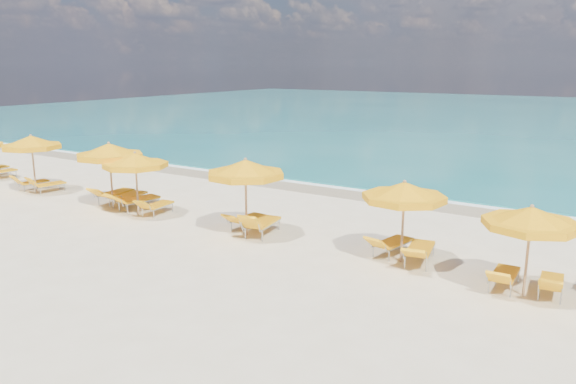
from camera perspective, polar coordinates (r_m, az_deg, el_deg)
The scene contains 24 objects.
ground_plane at distance 18.36m, azimuth -2.53°, elevation -4.54°, with size 120.00×120.00×0.00m, color beige.
ocean at distance 63.36m, azimuth 23.46°, elevation 6.91°, with size 120.00×80.00×0.30m, color #126769.
wet_sand_band at distance 24.56m, azimuth 7.43°, elevation -0.13°, with size 120.00×2.60×0.01m, color tan.
foam_line at distance 25.27m, azimuth 8.21°, elevation 0.22°, with size 120.00×1.20×0.03m, color white.
whitecap_near at distance 35.63m, azimuth 5.32°, elevation 4.00°, with size 14.00×0.36×0.05m, color white.
umbrella_1 at distance 26.65m, azimuth -24.63°, elevation 4.57°, with size 2.80×2.80×2.54m.
umbrella_2 at distance 22.60m, azimuth -17.70°, elevation 3.93°, with size 3.09×3.09×2.59m.
umbrella_3 at distance 21.21m, azimuth -15.25°, elevation 3.07°, with size 2.46×2.46×2.39m.
umbrella_4 at distance 18.02m, azimuth -4.34°, elevation 2.31°, with size 3.18×3.18×2.58m.
umbrella_5 at distance 15.84m, azimuth 11.72°, elevation -0.03°, with size 2.87×2.87×2.38m.
umbrella_6 at distance 14.42m, azimuth 23.46°, elevation -2.45°, with size 2.45×2.45×2.29m.
lounger_0_right at distance 30.78m, azimuth -27.14°, elevation 1.61°, with size 0.69×1.76×0.79m.
lounger_1_left at distance 27.50m, azimuth -24.49°, elevation 0.64°, with size 0.75×1.62×0.77m.
lounger_1_right at distance 26.68m, azimuth -23.11°, elevation 0.43°, with size 0.79×1.67×0.80m.
lounger_2_left at distance 23.68m, azimuth -17.16°, elevation -0.49°, with size 0.84×2.06×0.84m.
lounger_2_right at distance 23.02m, azimuth -15.84°, elevation -0.79°, with size 1.06×2.14×0.75m.
lounger_3_left at distance 22.28m, azimuth -15.02°, elevation -1.17°, with size 1.05×2.14×0.85m.
lounger_3_right at distance 21.49m, azimuth -13.15°, elevation -1.68°, with size 0.78×1.77×0.75m.
lounger_4_left at distance 19.16m, azimuth -4.16°, elevation -3.15°, with size 0.65×1.78×0.74m.
lounger_4_right at distance 18.46m, azimuth -2.65°, elevation -3.64°, with size 0.97×2.03×0.95m.
lounger_5_left at distance 16.85m, azimuth 10.49°, elevation -5.58°, with size 0.92×1.89×0.78m.
lounger_5_right at distance 16.32m, azimuth 13.20°, elevation -6.25°, with size 1.00×2.10×0.81m.
lounger_6_left at distance 15.22m, azimuth 21.07°, elevation -8.36°, with size 0.62×1.72×0.76m.
lounger_6_right at distance 15.22m, azimuth 25.14°, elevation -8.77°, with size 0.68×1.65×0.73m.
Camera 1 is at (10.10, -14.30, 5.52)m, focal length 35.00 mm.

